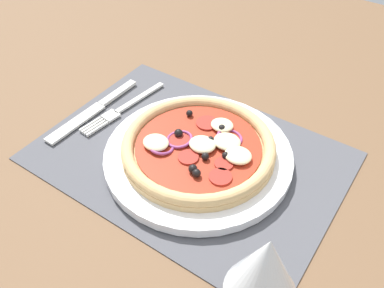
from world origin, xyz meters
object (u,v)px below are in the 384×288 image
plate (198,155)px  wine_glass (264,270)px  pizza (199,146)px  fork (121,110)px  knife (93,110)px

plate → wine_glass: wine_glass is taller
plate → pizza: pizza is taller
plate → pizza: 1.86cm
pizza → fork: size_ratio=1.25×
fork → wine_glass: size_ratio=1.21×
plate → knife: size_ratio=1.39×
wine_glass → pizza: bearing=-42.6°
fork → wine_glass: wine_glass is taller
knife → plate: bearing=93.2°
plate → knife: (20.99, 0.67, -0.49)cm
pizza → knife: pizza is taller
pizza → wine_glass: wine_glass is taller
knife → pizza: bearing=93.3°
plate → pizza: size_ratio=1.24×
fork → wine_glass: 41.33cm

